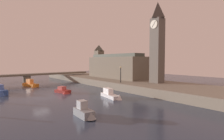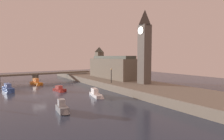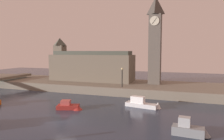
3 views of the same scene
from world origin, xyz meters
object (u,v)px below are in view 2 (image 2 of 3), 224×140
Objects in this scene: clock_tower at (144,46)px; boat_tour_blue at (8,89)px; streetlamp at (111,74)px; parliament_hall at (112,67)px; boat_ferry_white at (97,94)px; boat_dinghy_red at (60,90)px; boat_cruiser_grey at (63,108)px; boat_patrol_orange at (37,83)px.

clock_tower is 31.32m from boat_tour_blue.
clock_tower reaches higher than streetlamp.
parliament_hall is 19.36m from boat_ferry_white.
clock_tower is 15.58m from boat_ferry_white.
streetlamp is 11.92m from boat_dinghy_red.
boat_ferry_white is (5.18, -6.58, -3.17)m from streetlamp.
boat_dinghy_red is at bearing 163.85° from boat_cruiser_grey.
boat_tour_blue is at bearing -166.26° from boat_cruiser_grey.
streetlamp is 22.76m from boat_tour_blue.
boat_tour_blue reaches higher than boat_patrol_orange.
clock_tower is 4.14× the size of boat_dinghy_red.
parliament_hall reaches higher than streetlamp.
streetlamp is 0.85× the size of boat_dinghy_red.
boat_ferry_white is (0.38, -12.33, -9.51)m from clock_tower.
boat_cruiser_grey is at bearing -16.15° from boat_dinghy_red.
parliament_hall is at bearing 138.52° from boat_ferry_white.
boat_ferry_white is at bearing -41.48° from parliament_hall.
boat_dinghy_red is 0.71× the size of boat_patrol_orange.
parliament_hall is 5.10× the size of boat_cruiser_grey.
boat_tour_blue is at bearing -121.81° from boat_dinghy_red.
boat_cruiser_grey is 0.66× the size of boat_ferry_white.
boat_tour_blue is at bearing -92.12° from parliament_hall.
boat_cruiser_grey is at bearing -46.39° from parliament_hall.
boat_patrol_orange is (-6.63, 7.09, -0.10)m from boat_tour_blue.
parliament_hall is at bearing 68.29° from boat_patrol_orange.
boat_tour_blue is 20.39m from boat_ferry_white.
parliament_hall is 26.50m from boat_tour_blue.
boat_ferry_white is at bearing 16.77° from boat_patrol_orange.
boat_dinghy_red is (-4.07, -10.72, -3.27)m from streetlamp.
clock_tower is 0.93× the size of parliament_hall.
streetlamp is at bearing 69.24° from boat_dinghy_red.
boat_patrol_orange is (-12.53, -2.43, 0.15)m from boat_dinghy_red.
boat_cruiser_grey is 27.72m from boat_patrol_orange.
boat_tour_blue is (-9.97, -20.24, -3.02)m from streetlamp.
boat_tour_blue is at bearing -116.22° from streetlamp.
boat_patrol_orange is at bearing -141.62° from streetlamp.
boat_dinghy_red is at bearing 10.95° from boat_patrol_orange.
boat_patrol_orange is (-7.60, -19.09, -4.07)m from parliament_hall.
boat_tour_blue is 1.10× the size of boat_ferry_white.
boat_ferry_white is at bearing -88.24° from clock_tower.
parliament_hall is at bearing 146.54° from streetlamp.
clock_tower is at bearing -0.85° from parliament_hall.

